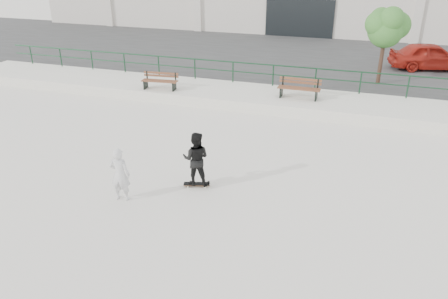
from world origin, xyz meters
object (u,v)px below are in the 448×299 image
(red_car, at_px, (431,56))
(seated_skater, at_px, (120,175))
(bench_right, at_px, (299,88))
(standing_skater, at_px, (196,159))
(tree, at_px, (387,26))
(bench_left, at_px, (160,81))
(skateboard, at_px, (197,184))

(red_car, relative_size, seated_skater, 2.67)
(bench_right, height_order, standing_skater, standing_skater)
(seated_skater, bearing_deg, standing_skater, -148.97)
(tree, relative_size, red_car, 0.87)
(bench_right, bearing_deg, red_car, 50.85)
(bench_left, bearing_deg, seated_skater, -77.08)
(seated_skater, bearing_deg, tree, -124.87)
(standing_skater, bearing_deg, bench_left, -67.45)
(skateboard, distance_m, seated_skater, 2.31)
(seated_skater, bearing_deg, bench_left, -78.03)
(skateboard, bearing_deg, standing_skater, 0.00)
(bench_left, distance_m, bench_right, 6.41)
(standing_skater, bearing_deg, skateboard, 180.00)
(red_car, distance_m, skateboard, 17.01)
(bench_right, bearing_deg, skateboard, -101.97)
(bench_left, bearing_deg, red_car, 26.96)
(red_car, relative_size, skateboard, 5.24)
(bench_right, relative_size, tree, 0.50)
(bench_left, relative_size, standing_skater, 1.05)
(skateboard, bearing_deg, tree, 49.13)
(bench_right, height_order, skateboard, bench_right)
(red_car, height_order, skateboard, red_car)
(bench_left, height_order, skateboard, bench_left)
(bench_right, bearing_deg, tree, 45.89)
(bench_left, relative_size, seated_skater, 1.09)
(bench_left, relative_size, tree, 0.47)
(red_car, bearing_deg, bench_left, 108.24)
(red_car, bearing_deg, seated_skater, 135.89)
(bench_left, xyz_separation_m, tree, (9.69, 4.16, 2.36))
(bench_left, bearing_deg, standing_skater, -63.13)
(bench_left, distance_m, red_car, 14.61)
(bench_right, distance_m, tree, 5.31)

